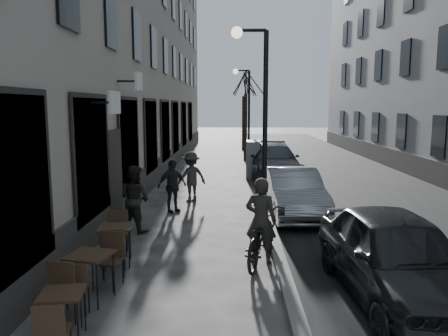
{
  "coord_description": "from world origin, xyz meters",
  "views": [
    {
      "loc": [
        -0.75,
        -4.7,
        3.23
      ],
      "look_at": [
        -0.99,
        5.29,
        1.8
      ],
      "focal_mm": 35.0,
      "sensor_mm": 36.0,
      "label": 1
    }
  ],
  "objects_px": {
    "car_near": "(397,256)",
    "car_far": "(273,161)",
    "bistro_set_b": "(90,272)",
    "utility_cabinet": "(253,159)",
    "car_mid": "(293,192)",
    "streetlamp_far": "(246,107)",
    "pedestrian_far": "(172,186)",
    "bicycle": "(261,237)",
    "bistro_set_c": "(116,241)",
    "streetlamp_near": "(258,109)",
    "pedestrian_near": "(135,199)",
    "pedestrian_mid": "(191,177)",
    "bistro_set_a": "(63,311)",
    "tree_far": "(244,85)",
    "tree_near": "(246,81)"
  },
  "relations": [
    {
      "from": "car_near",
      "to": "car_far",
      "type": "xyz_separation_m",
      "value": [
        -0.96,
        12.37,
        0.01
      ]
    },
    {
      "from": "bistro_set_b",
      "to": "car_far",
      "type": "distance_m",
      "value": 13.22
    },
    {
      "from": "utility_cabinet",
      "to": "car_mid",
      "type": "bearing_deg",
      "value": -79.28
    },
    {
      "from": "streetlamp_far",
      "to": "car_far",
      "type": "height_order",
      "value": "streetlamp_far"
    },
    {
      "from": "car_far",
      "to": "pedestrian_far",
      "type": "bearing_deg",
      "value": -121.67
    },
    {
      "from": "utility_cabinet",
      "to": "bicycle",
      "type": "distance_m",
      "value": 10.77
    },
    {
      "from": "bistro_set_b",
      "to": "bistro_set_c",
      "type": "xyz_separation_m",
      "value": [
        -0.04,
        1.7,
        -0.01
      ]
    },
    {
      "from": "streetlamp_near",
      "to": "utility_cabinet",
      "type": "bearing_deg",
      "value": 88.23
    },
    {
      "from": "streetlamp_near",
      "to": "car_far",
      "type": "height_order",
      "value": "streetlamp_near"
    },
    {
      "from": "bistro_set_c",
      "to": "car_far",
      "type": "relative_size",
      "value": 0.32
    },
    {
      "from": "streetlamp_near",
      "to": "utility_cabinet",
      "type": "distance_m",
      "value": 9.09
    },
    {
      "from": "pedestrian_near",
      "to": "car_far",
      "type": "xyz_separation_m",
      "value": [
        4.31,
        8.49,
        -0.1
      ]
    },
    {
      "from": "pedestrian_near",
      "to": "pedestrian_far",
      "type": "height_order",
      "value": "pedestrian_near"
    },
    {
      "from": "streetlamp_near",
      "to": "bistro_set_b",
      "type": "xyz_separation_m",
      "value": [
        -2.96,
        -3.85,
        -2.66
      ]
    },
    {
      "from": "bicycle",
      "to": "bistro_set_c",
      "type": "bearing_deg",
      "value": 19.7
    },
    {
      "from": "bicycle",
      "to": "pedestrian_far",
      "type": "xyz_separation_m",
      "value": [
        -2.44,
        4.29,
        0.27
      ]
    },
    {
      "from": "bicycle",
      "to": "utility_cabinet",
      "type": "bearing_deg",
      "value": -75.26
    },
    {
      "from": "pedestrian_mid",
      "to": "pedestrian_far",
      "type": "distance_m",
      "value": 1.56
    },
    {
      "from": "utility_cabinet",
      "to": "bistro_set_a",
      "type": "bearing_deg",
      "value": -99.84
    },
    {
      "from": "pedestrian_mid",
      "to": "bistro_set_a",
      "type": "bearing_deg",
      "value": 52.43
    },
    {
      "from": "bistro_set_b",
      "to": "utility_cabinet",
      "type": "distance_m",
      "value": 13.05
    },
    {
      "from": "bicycle",
      "to": "car_near",
      "type": "distance_m",
      "value": 2.75
    },
    {
      "from": "pedestrian_far",
      "to": "bistro_set_a",
      "type": "bearing_deg",
      "value": -129.72
    },
    {
      "from": "pedestrian_mid",
      "to": "utility_cabinet",
      "type": "bearing_deg",
      "value": -146.79
    },
    {
      "from": "tree_far",
      "to": "bistro_set_b",
      "type": "relative_size",
      "value": 3.38
    },
    {
      "from": "bicycle",
      "to": "bistro_set_b",
      "type": "bearing_deg",
      "value": 48.97
    },
    {
      "from": "streetlamp_near",
      "to": "streetlamp_far",
      "type": "relative_size",
      "value": 1.0
    },
    {
      "from": "pedestrian_mid",
      "to": "pedestrian_far",
      "type": "height_order",
      "value": "pedestrian_mid"
    },
    {
      "from": "streetlamp_far",
      "to": "tree_near",
      "type": "height_order",
      "value": "tree_near"
    },
    {
      "from": "streetlamp_far",
      "to": "streetlamp_near",
      "type": "bearing_deg",
      "value": -90.0
    },
    {
      "from": "bistro_set_c",
      "to": "pedestrian_mid",
      "type": "relative_size",
      "value": 0.98
    },
    {
      "from": "pedestrian_far",
      "to": "car_mid",
      "type": "height_order",
      "value": "pedestrian_far"
    },
    {
      "from": "streetlamp_far",
      "to": "car_mid",
      "type": "height_order",
      "value": "streetlamp_far"
    },
    {
      "from": "tree_near",
      "to": "bicycle",
      "type": "bearing_deg",
      "value": -90.34
    },
    {
      "from": "pedestrian_far",
      "to": "car_near",
      "type": "distance_m",
      "value": 7.54
    },
    {
      "from": "streetlamp_near",
      "to": "pedestrian_mid",
      "type": "xyz_separation_m",
      "value": [
        -2.04,
        3.81,
        -2.31
      ]
    },
    {
      "from": "streetlamp_far",
      "to": "utility_cabinet",
      "type": "distance_m",
      "value": 3.98
    },
    {
      "from": "pedestrian_far",
      "to": "car_near",
      "type": "xyz_separation_m",
      "value": [
        4.6,
        -5.98,
        -0.06
      ]
    },
    {
      "from": "bistro_set_b",
      "to": "car_near",
      "type": "relative_size",
      "value": 0.38
    },
    {
      "from": "car_near",
      "to": "bistro_set_c",
      "type": "bearing_deg",
      "value": 160.15
    },
    {
      "from": "streetlamp_near",
      "to": "pedestrian_far",
      "type": "height_order",
      "value": "streetlamp_near"
    },
    {
      "from": "bistro_set_b",
      "to": "bistro_set_c",
      "type": "height_order",
      "value": "bistro_set_b"
    },
    {
      "from": "car_far",
      "to": "tree_near",
      "type": "bearing_deg",
      "value": 97.92
    },
    {
      "from": "streetlamp_far",
      "to": "car_near",
      "type": "distance_m",
      "value": 15.99
    },
    {
      "from": "tree_near",
      "to": "car_far",
      "type": "distance_m",
      "value": 7.48
    },
    {
      "from": "utility_cabinet",
      "to": "car_far",
      "type": "bearing_deg",
      "value": -1.91
    },
    {
      "from": "streetlamp_near",
      "to": "pedestrian_far",
      "type": "relative_size",
      "value": 3.13
    },
    {
      "from": "streetlamp_far",
      "to": "utility_cabinet",
      "type": "bearing_deg",
      "value": -85.16
    },
    {
      "from": "pedestrian_near",
      "to": "pedestrian_far",
      "type": "relative_size",
      "value": 1.06
    },
    {
      "from": "car_far",
      "to": "streetlamp_near",
      "type": "bearing_deg",
      "value": -99.67
    }
  ]
}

